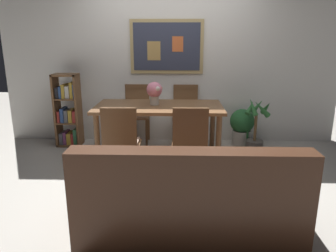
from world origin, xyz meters
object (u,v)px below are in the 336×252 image
dining_chair_near_right (190,139)px  potted_palm (256,131)px  dining_chair_near_left (121,139)px  leather_couch (188,200)px  bookshelf (68,112)px  flower_vase (154,91)px  dining_table (159,112)px  dining_chair_far_right (186,110)px  potted_ivy (242,126)px  dining_chair_far_left (137,109)px

dining_chair_near_right → potted_palm: (0.99, 1.06, -0.21)m
dining_chair_near_left → potted_palm: bearing=31.7°
leather_couch → bookshelf: bearing=127.4°
leather_couch → potted_palm: leather_couch is taller
bookshelf → potted_palm: (2.78, -0.27, -0.20)m
bookshelf → flower_vase: size_ratio=3.64×
dining_chair_near_left → bookshelf: bookshelf is taller
dining_table → potted_palm: bearing=13.2°
dining_chair_far_right → potted_ivy: (0.86, -0.12, -0.23)m
dining_chair_near_right → leather_couch: (-0.04, -0.97, -0.23)m
dining_chair_near_left → bookshelf: (-1.04, 1.35, -0.01)m
dining_chair_far_right → potted_ivy: dining_chair_far_right is taller
leather_couch → dining_chair_near_left: bearing=127.1°
potted_palm → flower_vase: (-1.43, -0.27, 0.61)m
dining_chair_near_right → potted_ivy: (0.85, 1.38, -0.23)m
leather_couch → flower_vase: 1.91m
leather_couch → dining_chair_near_right: bearing=87.4°
dining_table → leather_couch: leather_couch is taller
dining_chair_near_right → bookshelf: (-1.80, 1.33, -0.01)m
flower_vase → dining_chair_far_right: bearing=58.4°
dining_chair_near_left → dining_chair_far_right: size_ratio=1.00×
potted_ivy → potted_palm: bearing=-66.7°
dining_chair_near_left → potted_ivy: (1.61, 1.39, -0.23)m
bookshelf → potted_palm: 2.80m
dining_chair_near_left → potted_palm: 2.07m
dining_chair_near_right → dining_chair_far_right: bearing=90.5°
dining_chair_far_left → bookshelf: (-1.02, -0.20, -0.01)m
dining_table → potted_ivy: dining_table is taller
dining_table → potted_palm: size_ratio=2.04×
leather_couch → potted_palm: bearing=63.1°
dining_chair_far_left → potted_palm: bearing=-14.9°
dining_chair_near_left → leather_couch: 1.21m
dining_table → potted_ivy: 1.43m
dining_chair_near_left → dining_chair_far_left: (-0.01, 1.55, 0.00)m
dining_chair_far_right → bookshelf: size_ratio=0.83×
bookshelf → dining_table: bearing=-22.5°
potted_ivy → flower_vase: flower_vase is taller
dining_table → dining_chair_far_left: dining_chair_far_left is taller
dining_chair_near_left → flower_vase: (0.32, 0.81, 0.40)m
dining_chair_far_right → flower_vase: bearing=-121.6°
dining_table → flower_vase: 0.29m
dining_chair_far_right → leather_couch: 2.47m
dining_table → dining_chair_far_right: bearing=63.8°
bookshelf → potted_ivy: (2.65, 0.05, -0.22)m
dining_table → dining_chair_far_left: bearing=116.5°
potted_ivy → dining_chair_far_right: bearing=172.4°
dining_chair_near_right → flower_vase: flower_vase is taller
potted_ivy → flower_vase: 1.55m
leather_couch → flower_vase: bearing=102.8°
potted_palm → dining_chair_far_right: bearing=156.8°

